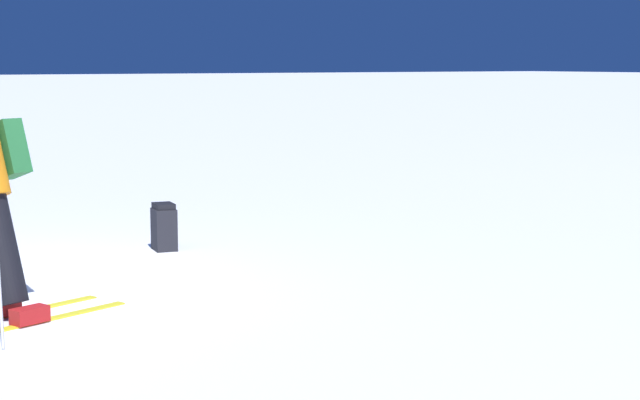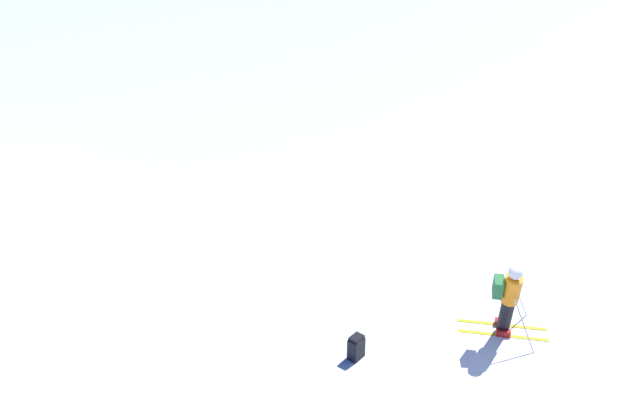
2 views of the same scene
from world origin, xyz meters
TOP-DOWN VIEW (x-y plane):
  - ground_plane at (0.00, 0.00)m, footprint 300.00×300.00m
  - skier at (0.98, -0.08)m, footprint 1.49×1.85m
  - spare_backpack at (-0.95, 2.26)m, footprint 0.33×0.27m

SIDE VIEW (x-z plane):
  - ground_plane at x=0.00m, z-range 0.00..0.00m
  - spare_backpack at x=-0.95m, z-range -0.01..0.49m
  - skier at x=0.98m, z-range 0.10..1.99m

